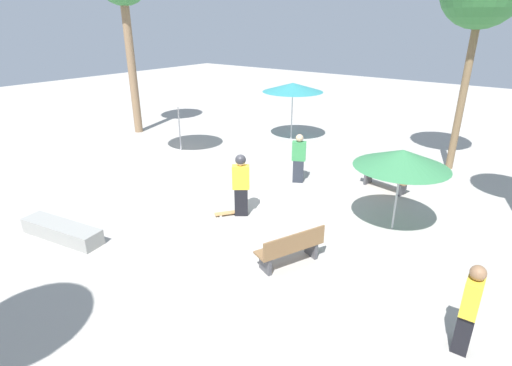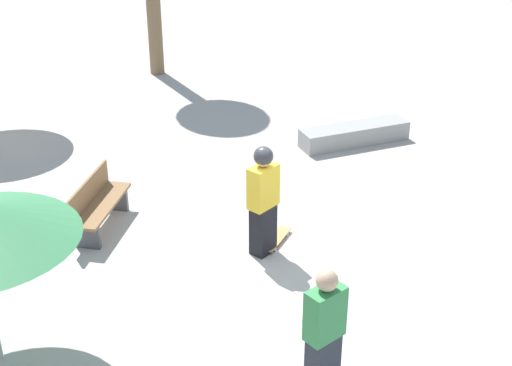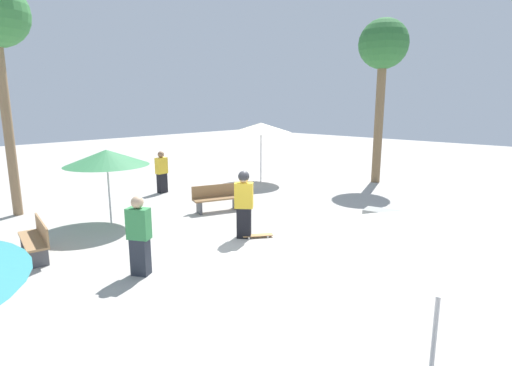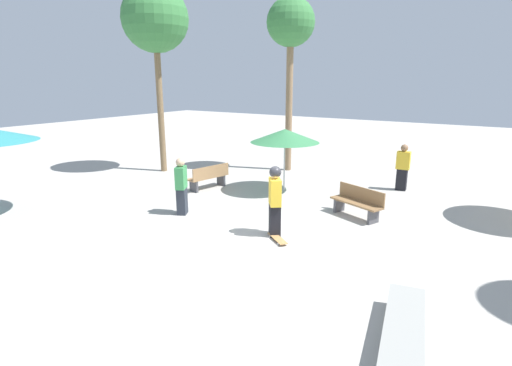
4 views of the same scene
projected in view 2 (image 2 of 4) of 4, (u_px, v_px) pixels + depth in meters
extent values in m
plane|color=#ADA8A0|center=(280.00, 251.00, 11.02)|extent=(60.00, 60.00, 0.00)
cube|color=black|center=(263.00, 229.00, 10.83)|extent=(0.45, 0.43, 0.80)
cube|color=yellow|center=(263.00, 187.00, 10.50)|extent=(0.53, 0.50, 0.66)
sphere|color=tan|center=(263.00, 158.00, 10.30)|extent=(0.26, 0.26, 0.26)
sphere|color=#2D2D33|center=(263.00, 156.00, 10.28)|extent=(0.29, 0.29, 0.29)
cube|color=#B7844C|center=(276.00, 239.00, 11.24)|extent=(0.63, 0.76, 0.02)
cylinder|color=silver|center=(277.00, 232.00, 11.49)|extent=(0.06, 0.06, 0.05)
cylinder|color=silver|center=(287.00, 234.00, 11.43)|extent=(0.06, 0.06, 0.05)
cylinder|color=silver|center=(265.00, 247.00, 11.09)|extent=(0.06, 0.06, 0.05)
cylinder|color=silver|center=(275.00, 249.00, 11.02)|extent=(0.06, 0.06, 0.05)
cube|color=gray|center=(354.00, 134.00, 14.70)|extent=(2.38, 0.97, 0.39)
cube|color=#47474C|center=(116.00, 199.00, 12.13)|extent=(0.40, 0.22, 0.40)
cube|color=#47474C|center=(88.00, 236.00, 11.03)|extent=(0.40, 0.22, 0.40)
cube|color=olive|center=(101.00, 205.00, 11.48)|extent=(1.01, 1.65, 0.05)
cube|color=olive|center=(88.00, 191.00, 11.41)|extent=(0.64, 1.50, 0.40)
cube|color=#282D38|center=(322.00, 363.00, 8.16)|extent=(0.43, 0.39, 0.77)
cube|color=#388C4C|center=(325.00, 314.00, 7.84)|extent=(0.52, 0.44, 0.64)
sphere|color=tan|center=(327.00, 280.00, 7.64)|extent=(0.25, 0.25, 0.25)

